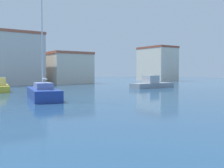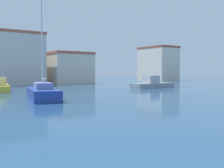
# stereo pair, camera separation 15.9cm
# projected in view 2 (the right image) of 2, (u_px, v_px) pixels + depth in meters

# --- Properties ---
(water) EXTENTS (160.00, 160.00, 0.00)m
(water) POSITION_uv_depth(u_px,v_px,m) (97.00, 95.00, 28.31)
(water) COLOR navy
(water) RESTS_ON ground
(sailboat_yellow_center_channel) EXTENTS (3.54, 8.02, 13.12)m
(sailboat_yellow_center_channel) POSITION_uv_depth(u_px,v_px,m) (0.00, 86.00, 33.57)
(sailboat_yellow_center_channel) COLOR gold
(sailboat_yellow_center_channel) RESTS_ON water
(sailboat_blue_far_right) EXTENTS (3.70, 7.86, 12.60)m
(sailboat_blue_far_right) POSITION_uv_depth(u_px,v_px,m) (43.00, 92.00, 23.82)
(sailboat_blue_far_right) COLOR #233D93
(sailboat_blue_far_right) RESTS_ON water
(motorboat_grey_inner_mooring) EXTENTS (7.58, 2.69, 1.88)m
(motorboat_grey_inner_mooring) POSITION_uv_depth(u_px,v_px,m) (152.00, 84.00, 40.34)
(motorboat_grey_inner_mooring) COLOR gray
(motorboat_grey_inner_mooring) RESTS_ON water
(warehouse_block) EXTENTS (10.99, 10.13, 9.89)m
(warehouse_block) POSITION_uv_depth(u_px,v_px,m) (11.00, 59.00, 51.04)
(warehouse_block) COLOR beige
(warehouse_block) RESTS_ON ground
(waterfront_apartments) EXTENTS (8.42, 9.71, 6.48)m
(waterfront_apartments) POSITION_uv_depth(u_px,v_px,m) (67.00, 68.00, 56.47)
(waterfront_apartments) COLOR beige
(waterfront_apartments) RESTS_ON ground
(harbor_office) EXTENTS (6.66, 9.99, 9.21)m
(harbor_office) POSITION_uv_depth(u_px,v_px,m) (158.00, 64.00, 72.53)
(harbor_office) COLOR beige
(harbor_office) RESTS_ON ground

